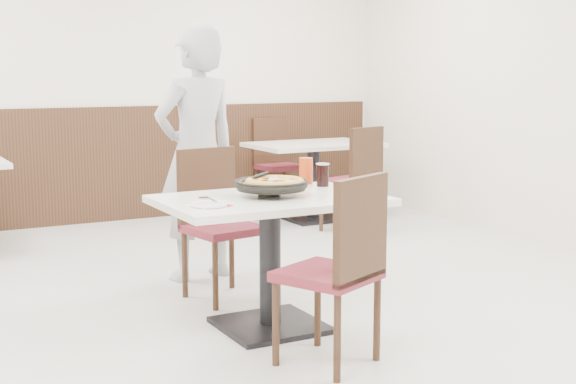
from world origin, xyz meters
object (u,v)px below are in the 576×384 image
bg_chair_right_near (350,179)px  chair_near (327,270)px  side_plate (209,204)px  diner_person (197,154)px  red_cup (306,171)px  bg_table_right (313,181)px  pizza (275,185)px  bg_chair_right_far (280,165)px  pizza_pan (271,189)px  cola_glass (323,175)px  chair_far (223,225)px  main_table (270,263)px

bg_chair_right_near → chair_near: bearing=-141.3°
side_plate → diner_person: 1.44m
red_cup → bg_table_right: size_ratio=0.13×
pizza → bg_chair_right_far: (1.81, 3.39, -0.34)m
chair_near → pizza_pan: size_ratio=2.50×
pizza → cola_glass: size_ratio=2.69×
chair_far → diner_person: 0.69m
pizza_pan → bg_table_right: size_ratio=0.32×
bg_chair_right_far → red_cup: bearing=62.0°
chair_far → bg_chair_right_far: same height
red_cup → bg_chair_right_near: size_ratio=0.17×
main_table → cola_glass: bearing=24.7°
main_table → side_plate: (-0.41, -0.13, 0.38)m
pizza → side_plate: (-0.46, -0.15, -0.05)m
chair_near → pizza: (0.05, 0.65, 0.34)m
main_table → diner_person: diner_person is taller
pizza_pan → bg_table_right: (1.87, 2.75, -0.42)m
pizza_pan → red_cup: 0.54m
pizza_pan → bg_chair_right_near: 2.82m
chair_near → diner_person: size_ratio=0.55×
diner_person → cola_glass: bearing=101.4°
side_plate → bg_chair_right_near: bearing=44.3°
main_table → bg_chair_right_far: (1.85, 3.41, 0.10)m
bg_chair_right_near → chair_far: bearing=-158.9°
chair_far → red_cup: bearing=135.0°
diner_person → bg_table_right: size_ratio=1.45×
main_table → bg_table_right: bearing=55.7°
side_plate → bg_chair_right_near: (2.30, 2.24, -0.28)m
pizza_pan → bg_chair_right_far: bearing=61.6°
side_plate → bg_chair_right_far: (2.27, 3.54, -0.28)m
diner_person → bg_chair_right_far: 2.86m
chair_near → bg_chair_right_far: 4.44m
pizza → bg_chair_right_near: bearing=48.7°
pizza → red_cup: red_cup is taller
main_table → bg_chair_right_near: size_ratio=1.26×
bg_table_right → pizza_pan: bearing=-124.2°
pizza → bg_chair_right_near: bg_chair_right_near is taller
cola_glass → bg_chair_right_near: bg_chair_right_near is taller
chair_far → pizza_pan: bearing=81.3°
main_table → bg_table_right: 3.35m
main_table → cola_glass: size_ratio=9.23×
diner_person → bg_chair_right_far: diner_person is taller
cola_glass → pizza: bearing=-155.8°
chair_near → pizza_pan: 0.72m
cola_glass → bg_chair_right_far: size_ratio=0.14×
diner_person → side_plate: bearing=60.1°
pizza_pan → red_cup: (0.42, 0.34, 0.04)m
red_cup → diner_person: bearing=113.4°
pizza → bg_chair_right_near: (1.84, 2.09, -0.34)m
side_plate → cola_glass: cola_glass is taller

